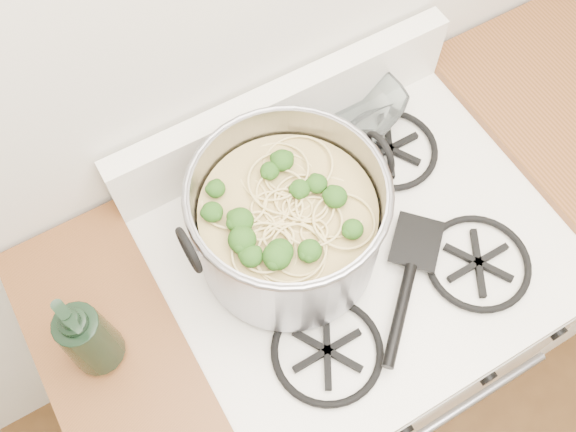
{
  "coord_description": "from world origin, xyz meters",
  "views": [
    {
      "loc": [
        -0.39,
        0.88,
        2.04
      ],
      "look_at": [
        -0.13,
        1.32,
        1.06
      ],
      "focal_mm": 40.0,
      "sensor_mm": 36.0,
      "label": 1
    }
  ],
  "objects_px": {
    "bottle": "(84,334)",
    "stock_pot": "(288,223)",
    "gas_range": "(343,320)",
    "glass_bowl": "(335,112)",
    "spatula": "(417,240)"
  },
  "relations": [
    {
      "from": "gas_range",
      "to": "bottle",
      "type": "bearing_deg",
      "value": 174.57
    },
    {
      "from": "stock_pot",
      "to": "spatula",
      "type": "distance_m",
      "value": 0.26
    },
    {
      "from": "spatula",
      "to": "bottle",
      "type": "bearing_deg",
      "value": -142.66
    },
    {
      "from": "stock_pot",
      "to": "spatula",
      "type": "bearing_deg",
      "value": -27.6
    },
    {
      "from": "bottle",
      "to": "spatula",
      "type": "bearing_deg",
      "value": -23.97
    },
    {
      "from": "spatula",
      "to": "bottle",
      "type": "height_order",
      "value": "bottle"
    },
    {
      "from": "gas_range",
      "to": "glass_bowl",
      "type": "bearing_deg",
      "value": 68.32
    },
    {
      "from": "bottle",
      "to": "stock_pot",
      "type": "bearing_deg",
      "value": -12.7
    },
    {
      "from": "bottle",
      "to": "glass_bowl",
      "type": "bearing_deg",
      "value": 5.83
    },
    {
      "from": "gas_range",
      "to": "bottle",
      "type": "distance_m",
      "value": 0.8
    },
    {
      "from": "gas_range",
      "to": "glass_bowl",
      "type": "distance_m",
      "value": 0.58
    },
    {
      "from": "bottle",
      "to": "gas_range",
      "type": "bearing_deg",
      "value": -19.62
    },
    {
      "from": "stock_pot",
      "to": "glass_bowl",
      "type": "xyz_separation_m",
      "value": [
        0.24,
        0.22,
        -0.09
      ]
    },
    {
      "from": "spatula",
      "to": "glass_bowl",
      "type": "height_order",
      "value": "glass_bowl"
    },
    {
      "from": "stock_pot",
      "to": "bottle",
      "type": "bearing_deg",
      "value": -178.51
    }
  ]
}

